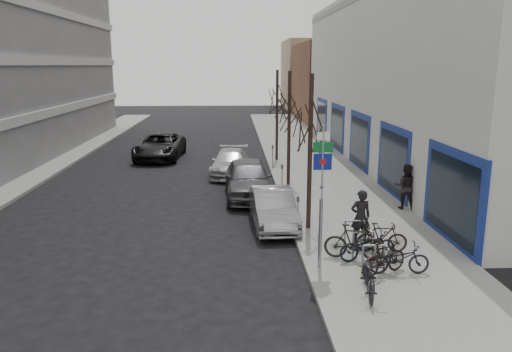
{
  "coord_description": "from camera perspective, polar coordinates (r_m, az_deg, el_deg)",
  "views": [
    {
      "loc": [
        -0.01,
        -13.21,
        5.76
      ],
      "look_at": [
        0.76,
        3.66,
        2.0
      ],
      "focal_mm": 35.0,
      "sensor_mm": 36.0,
      "label": 1
    }
  ],
  "objects": [
    {
      "name": "bike_mid_curb",
      "position": [
        15.06,
        12.63,
        -7.45
      ],
      "size": [
        1.83,
        0.9,
        1.07
      ],
      "primitive_type": "imported",
      "rotation": [
        0.0,
        0.0,
        1.79
      ],
      "color": "black",
      "rests_on": "sidewalk_east"
    },
    {
      "name": "parked_car_back",
      "position": [
        26.69,
        -2.97,
        1.53
      ],
      "size": [
        2.28,
        4.74,
        1.33
      ],
      "primitive_type": "imported",
      "rotation": [
        0.0,
        0.0,
        -0.09
      ],
      "color": "#AAAAAF",
      "rests_on": "ground"
    },
    {
      "name": "pedestrian_near",
      "position": [
        16.27,
        11.86,
        -4.6
      ],
      "size": [
        0.67,
        0.46,
        1.78
      ],
      "primitive_type": "imported",
      "rotation": [
        0.0,
        0.0,
        3.19
      ],
      "color": "black",
      "rests_on": "sidewalk_east"
    },
    {
      "name": "tan_building_far",
      "position": [
        69.55,
        8.76,
        11.38
      ],
      "size": [
        13.0,
        12.0,
        9.0
      ],
      "primitive_type": "cube",
      "color": "#937A5B",
      "rests_on": "ground"
    },
    {
      "name": "ground",
      "position": [
        14.41,
        -2.39,
        -11.02
      ],
      "size": [
        120.0,
        120.0,
        0.0
      ],
      "primitive_type": "plane",
      "color": "black",
      "rests_on": "ground"
    },
    {
      "name": "parked_car_mid",
      "position": [
        22.08,
        -0.91,
        -0.3
      ],
      "size": [
        2.16,
        5.05,
        1.7
      ],
      "primitive_type": "imported",
      "rotation": [
        0.0,
        0.0,
        0.03
      ],
      "color": "#4F4E54",
      "rests_on": "ground"
    },
    {
      "name": "bike_near_left",
      "position": [
        12.93,
        12.88,
        -10.8
      ],
      "size": [
        0.84,
        1.89,
        1.11
      ],
      "primitive_type": "imported",
      "rotation": [
        0.0,
        0.0,
        -0.16
      ],
      "color": "black",
      "rests_on": "sidewalk_east"
    },
    {
      "name": "tree_far",
      "position": [
        29.87,
        2.44,
        9.37
      ],
      "size": [
        1.8,
        1.8,
        5.5
      ],
      "color": "black",
      "rests_on": "ground"
    },
    {
      "name": "meter_back",
      "position": [
        27.73,
        1.9,
        2.49
      ],
      "size": [
        0.1,
        0.08,
        1.27
      ],
      "color": "gray",
      "rests_on": "sidewalk_east"
    },
    {
      "name": "tree_mid",
      "position": [
        23.42,
        3.84,
        8.47
      ],
      "size": [
        1.8,
        1.8,
        5.5
      ],
      "color": "black",
      "rests_on": "ground"
    },
    {
      "name": "meter_mid",
      "position": [
        22.35,
        3.0,
        0.02
      ],
      "size": [
        0.1,
        0.08,
        1.27
      ],
      "color": "gray",
      "rests_on": "sidewalk_east"
    },
    {
      "name": "tree_near",
      "position": [
        17.0,
        6.29,
        6.88
      ],
      "size": [
        1.8,
        1.8,
        5.5
      ],
      "color": "black",
      "rests_on": "ground"
    },
    {
      "name": "lane_car",
      "position": [
        31.95,
        -10.92,
        3.38
      ],
      "size": [
        2.93,
        5.83,
        1.58
      ],
      "primitive_type": "imported",
      "rotation": [
        0.0,
        0.0,
        -0.05
      ],
      "color": "black",
      "rests_on": "ground"
    },
    {
      "name": "bike_far_curb",
      "position": [
        14.34,
        16.03,
        -8.79
      ],
      "size": [
        1.69,
        0.56,
        1.02
      ],
      "primitive_type": "imported",
      "rotation": [
        0.0,
        0.0,
        1.54
      ],
      "color": "black",
      "rests_on": "sidewalk_east"
    },
    {
      "name": "bike_rack",
      "position": [
        15.21,
        12.17,
        -7.34
      ],
      "size": [
        0.66,
        2.26,
        0.83
      ],
      "color": "gray",
      "rests_on": "sidewalk_east"
    },
    {
      "name": "meter_front",
      "position": [
        17.06,
        4.79,
        -3.99
      ],
      "size": [
        0.1,
        0.08,
        1.27
      ],
      "color": "gray",
      "rests_on": "sidewalk_east"
    },
    {
      "name": "sidewalk_east",
      "position": [
        24.32,
        8.15,
        -1.09
      ],
      "size": [
        5.0,
        70.0,
        0.15
      ],
      "primitive_type": "cube",
      "color": "slate",
      "rests_on": "ground"
    },
    {
      "name": "bike_near_right",
      "position": [
        14.18,
        14.42,
        -9.04
      ],
      "size": [
        1.64,
        1.2,
        0.98
      ],
      "primitive_type": "imported",
      "rotation": [
        0.0,
        0.0,
        2.08
      ],
      "color": "black",
      "rests_on": "sidewalk_east"
    },
    {
      "name": "bike_far_inner",
      "position": [
        15.81,
        14.19,
        -6.79
      ],
      "size": [
        1.61,
        0.6,
        0.95
      ],
      "primitive_type": "imported",
      "rotation": [
        0.0,
        0.0,
        1.49
      ],
      "color": "black",
      "rests_on": "sidewalk_east"
    },
    {
      "name": "highway_sign_pole",
      "position": [
        13.82,
        7.52,
        -1.38
      ],
      "size": [
        0.55,
        0.1,
        4.2
      ],
      "color": "gray",
      "rests_on": "ground"
    },
    {
      "name": "brick_building_far",
      "position": [
        54.81,
        11.31,
        10.48
      ],
      "size": [
        12.0,
        14.0,
        8.0
      ],
      "primitive_type": "cube",
      "color": "brown",
      "rests_on": "ground"
    },
    {
      "name": "parked_car_front",
      "position": [
        18.18,
        1.95,
        -3.68
      ],
      "size": [
        1.66,
        4.2,
        1.36
      ],
      "primitive_type": "imported",
      "rotation": [
        0.0,
        0.0,
        0.05
      ],
      "color": "#96979B",
      "rests_on": "ground"
    },
    {
      "name": "pedestrian_far",
      "position": [
        20.64,
        16.74,
        -1.12
      ],
      "size": [
        0.8,
        0.69,
        1.84
      ],
      "primitive_type": "imported",
      "rotation": [
        0.0,
        0.0,
        2.73
      ],
      "color": "black",
      "rests_on": "sidewalk_east"
    },
    {
      "name": "bike_mid_inner",
      "position": [
        15.06,
        11.19,
        -7.35
      ],
      "size": [
        1.87,
        0.97,
        1.09
      ],
      "primitive_type": "imported",
      "rotation": [
        0.0,
        0.0,
        1.31
      ],
      "color": "black",
      "rests_on": "sidewalk_east"
    },
    {
      "name": "sidewalk_west",
      "position": [
        26.3,
        -27.24,
        -1.34
      ],
      "size": [
        3.0,
        70.0,
        0.15
      ],
      "primitive_type": "cube",
      "color": "slate",
      "rests_on": "ground"
    }
  ]
}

